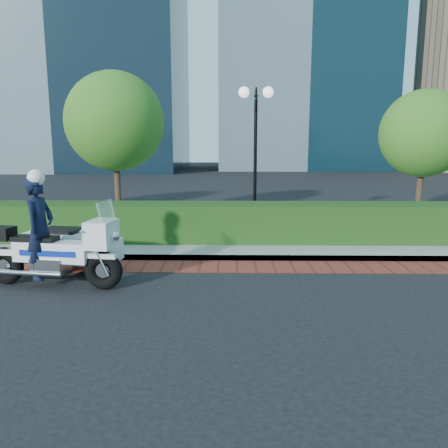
{
  "coord_description": "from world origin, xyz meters",
  "views": [
    {
      "loc": [
        0.28,
        -7.96,
        2.7
      ],
      "look_at": [
        0.13,
        1.38,
        1.0
      ],
      "focal_mm": 35.0,
      "sensor_mm": 36.0,
      "label": 1
    }
  ],
  "objects_px": {
    "tree_c": "(424,134)",
    "tree_b": "(115,122)",
    "police_motorcycle": "(58,243)",
    "lamppost": "(256,136)"
  },
  "relations": [
    {
      "from": "tree_c",
      "to": "tree_b",
      "type": "bearing_deg",
      "value": 180.0
    },
    {
      "from": "tree_c",
      "to": "police_motorcycle",
      "type": "distance_m",
      "value": 11.62
    },
    {
      "from": "tree_b",
      "to": "tree_c",
      "type": "bearing_deg",
      "value": -0.0
    },
    {
      "from": "lamppost",
      "to": "tree_b",
      "type": "relative_size",
      "value": 0.86
    },
    {
      "from": "lamppost",
      "to": "tree_c",
      "type": "height_order",
      "value": "tree_c"
    },
    {
      "from": "tree_c",
      "to": "police_motorcycle",
      "type": "relative_size",
      "value": 1.55
    },
    {
      "from": "lamppost",
      "to": "tree_b",
      "type": "height_order",
      "value": "tree_b"
    },
    {
      "from": "tree_c",
      "to": "lamppost",
      "type": "bearing_deg",
      "value": -166.7
    },
    {
      "from": "lamppost",
      "to": "police_motorcycle",
      "type": "bearing_deg",
      "value": -131.5
    },
    {
      "from": "lamppost",
      "to": "tree_c",
      "type": "relative_size",
      "value": 0.98
    }
  ]
}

